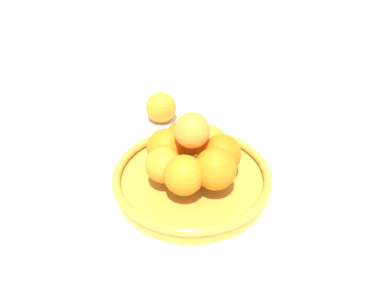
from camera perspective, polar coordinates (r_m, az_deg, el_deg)
name	(u,v)px	position (r m, az deg, el deg)	size (l,w,h in m)	color
ground_plane	(192,185)	(0.79, 0.00, -6.27)	(4.00, 4.00, 0.00)	silver
fruit_bowl	(192,178)	(0.77, 0.00, -5.17)	(0.33, 0.33, 0.04)	gold
orange_pile	(193,153)	(0.73, 0.15, -1.37)	(0.20, 0.19, 0.13)	orange
stray_orange	(161,107)	(0.98, -4.73, 5.58)	(0.08, 0.08, 0.08)	orange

